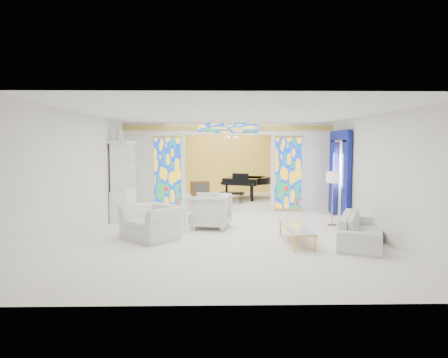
{
  "coord_description": "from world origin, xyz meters",
  "views": [
    {
      "loc": [
        -0.4,
        -11.48,
        2.28
      ],
      "look_at": [
        -0.17,
        0.2,
        1.26
      ],
      "focal_mm": 32.0,
      "sensor_mm": 36.0,
      "label": 1
    }
  ],
  "objects_px": {
    "china_cabinet": "(123,181)",
    "armchair_right": "(210,211)",
    "armchair_left": "(152,222)",
    "coffee_table": "(296,228)",
    "tv_console": "(200,188)",
    "sofa": "(362,229)",
    "grand_piano": "(248,181)"
  },
  "relations": [
    {
      "from": "coffee_table",
      "to": "tv_console",
      "type": "distance_m",
      "value": 6.06
    },
    {
      "from": "grand_piano",
      "to": "tv_console",
      "type": "relative_size",
      "value": 3.55
    },
    {
      "from": "grand_piano",
      "to": "coffee_table",
      "type": "bearing_deg",
      "value": -62.21
    },
    {
      "from": "china_cabinet",
      "to": "armchair_right",
      "type": "relative_size",
      "value": 2.62
    },
    {
      "from": "sofa",
      "to": "china_cabinet",
      "type": "bearing_deg",
      "value": 86.37
    },
    {
      "from": "armchair_right",
      "to": "sofa",
      "type": "height_order",
      "value": "armchair_right"
    },
    {
      "from": "armchair_right",
      "to": "sofa",
      "type": "relative_size",
      "value": 0.45
    },
    {
      "from": "coffee_table",
      "to": "grand_piano",
      "type": "bearing_deg",
      "value": 95.54
    },
    {
      "from": "sofa",
      "to": "coffee_table",
      "type": "height_order",
      "value": "sofa"
    },
    {
      "from": "coffee_table",
      "to": "tv_console",
      "type": "bearing_deg",
      "value": 113.91
    },
    {
      "from": "tv_console",
      "to": "armchair_right",
      "type": "bearing_deg",
      "value": -99.33
    },
    {
      "from": "china_cabinet",
      "to": "tv_console",
      "type": "xyz_separation_m",
      "value": [
        2.21,
        2.51,
        -0.51
      ]
    },
    {
      "from": "armchair_left",
      "to": "coffee_table",
      "type": "relative_size",
      "value": 0.73
    },
    {
      "from": "china_cabinet",
      "to": "armchair_left",
      "type": "height_order",
      "value": "china_cabinet"
    },
    {
      "from": "armchair_left",
      "to": "armchair_right",
      "type": "xyz_separation_m",
      "value": [
        1.38,
        1.25,
        0.07
      ]
    },
    {
      "from": "coffee_table",
      "to": "tv_console",
      "type": "height_order",
      "value": "tv_console"
    },
    {
      "from": "coffee_table",
      "to": "armchair_left",
      "type": "bearing_deg",
      "value": 172.36
    },
    {
      "from": "china_cabinet",
      "to": "sofa",
      "type": "distance_m",
      "value": 6.96
    },
    {
      "from": "coffee_table",
      "to": "tv_console",
      "type": "xyz_separation_m",
      "value": [
        -2.46,
        5.54,
        0.31
      ]
    },
    {
      "from": "armchair_left",
      "to": "grand_piano",
      "type": "distance_m",
      "value": 6.49
    },
    {
      "from": "china_cabinet",
      "to": "coffee_table",
      "type": "bearing_deg",
      "value": -32.97
    },
    {
      "from": "sofa",
      "to": "tv_console",
      "type": "relative_size",
      "value": 3.11
    },
    {
      "from": "china_cabinet",
      "to": "armchair_right",
      "type": "distance_m",
      "value": 3.05
    },
    {
      "from": "armchair_left",
      "to": "sofa",
      "type": "relative_size",
      "value": 0.54
    },
    {
      "from": "armchair_left",
      "to": "tv_console",
      "type": "bearing_deg",
      "value": 121.41
    },
    {
      "from": "china_cabinet",
      "to": "armchair_left",
      "type": "relative_size",
      "value": 2.19
    },
    {
      "from": "grand_piano",
      "to": "china_cabinet",
      "type": "bearing_deg",
      "value": -118.85
    },
    {
      "from": "armchair_left",
      "to": "armchair_right",
      "type": "distance_m",
      "value": 1.86
    },
    {
      "from": "china_cabinet",
      "to": "sofa",
      "type": "bearing_deg",
      "value": -26.87
    },
    {
      "from": "armchair_left",
      "to": "armchair_right",
      "type": "relative_size",
      "value": 1.2
    },
    {
      "from": "china_cabinet",
      "to": "grand_piano",
      "type": "height_order",
      "value": "china_cabinet"
    },
    {
      "from": "armchair_right",
      "to": "sofa",
      "type": "distance_m",
      "value": 3.95
    }
  ]
}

